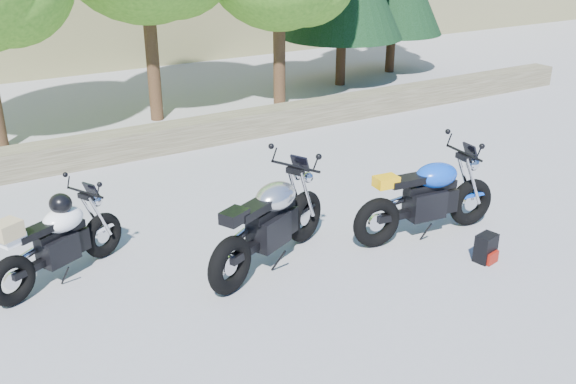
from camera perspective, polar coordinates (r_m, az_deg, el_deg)
The scene contains 6 objects.
ground at distance 7.95m, azimuth 2.52°, elevation -7.68°, with size 90.00×90.00×0.00m, color gray.
stone_wall at distance 12.41m, azimuth -11.67°, elevation 4.58°, with size 22.00×0.55×0.50m, color brown.
silver_bike at distance 8.01m, azimuth -1.57°, elevation -2.80°, with size 2.18×1.16×1.17m.
white_bike at distance 8.17m, azimuth -19.84°, elevation -4.02°, with size 1.81×1.01×1.08m.
blue_bike at distance 8.97m, azimuth 12.28°, elevation -0.53°, with size 2.28×0.72×1.15m.
backpack at distance 8.63m, azimuth 17.21°, elevation -4.82°, with size 0.31×0.28×0.37m.
Camera 1 is at (-3.84, -5.67, 4.03)m, focal length 40.00 mm.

